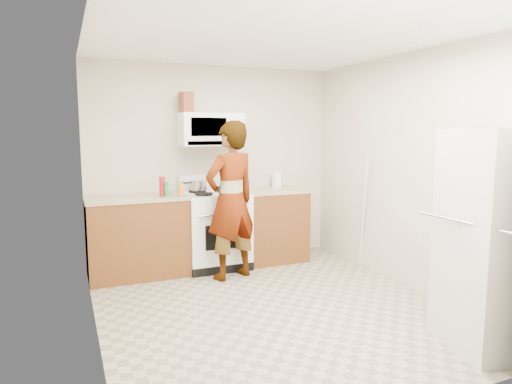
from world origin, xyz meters
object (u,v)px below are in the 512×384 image
gas_range (215,228)px  fridge (498,240)px  kettle (277,181)px  saucepan (198,185)px  microwave (211,130)px  person (231,201)px

gas_range → fridge: size_ratio=0.66×
gas_range → fridge: bearing=-64.8°
kettle → saucepan: (-1.10, -0.04, -0.01)m
microwave → fridge: size_ratio=0.45×
gas_range → microwave: 1.22m
fridge → kettle: bearing=109.9°
microwave → person: microwave is taller
person → kettle: (0.90, 0.68, 0.12)m
fridge → kettle: 3.10m
person → kettle: 1.14m
microwave → saucepan: (-0.16, 0.03, -0.69)m
person → saucepan: bearing=-90.1°
kettle → saucepan: kettle is taller
kettle → microwave: bearing=167.0°
kettle → fridge: bearing=-99.4°
gas_range → saucepan: size_ratio=5.37×
fridge → saucepan: bearing=128.7°
saucepan → kettle: bearing=1.9°
microwave → person: bearing=-86.7°
person → kettle: person is taller
fridge → microwave: bearing=126.4°
person → saucepan: size_ratio=8.55×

